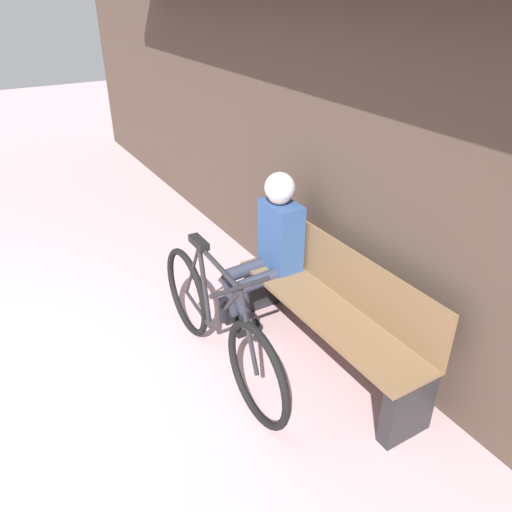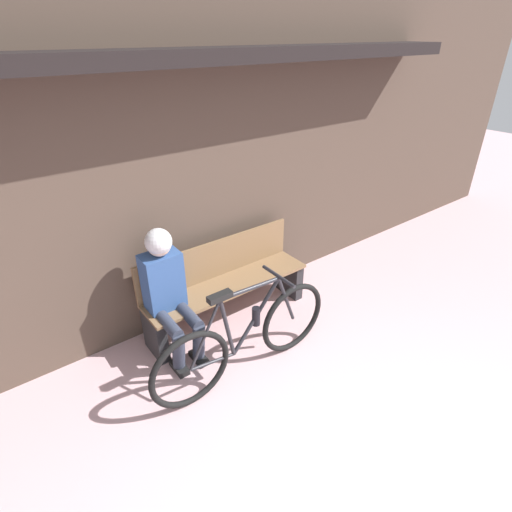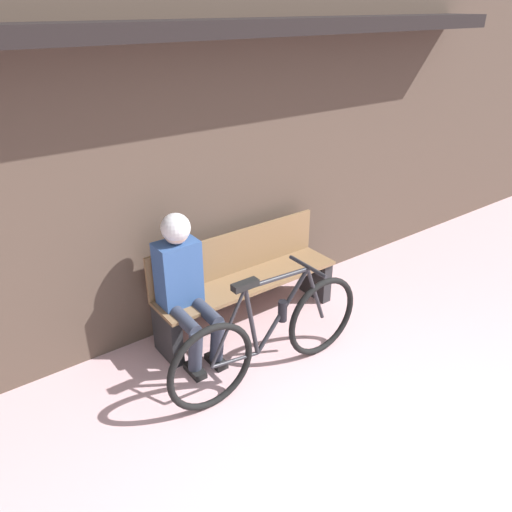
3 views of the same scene
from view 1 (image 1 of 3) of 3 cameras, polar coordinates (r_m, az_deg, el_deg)
storefront_wall at (r=3.61m, az=10.05°, el=15.63°), size 12.00×0.56×3.20m
park_bench_near at (r=3.61m, az=8.71°, el=-6.23°), size 1.75×0.42×0.86m
bicycle at (r=3.49m, az=-4.41°, el=-7.88°), size 1.78×0.40×0.95m
person_seated at (r=3.86m, az=1.76°, el=1.92°), size 0.34×0.59×1.24m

